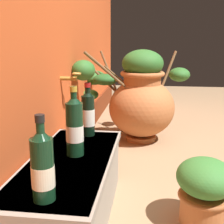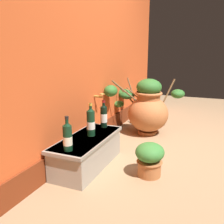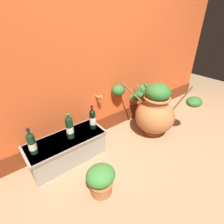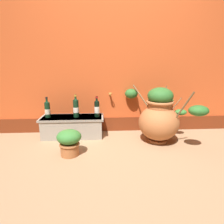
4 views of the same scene
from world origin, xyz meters
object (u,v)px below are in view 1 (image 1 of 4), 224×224
terracotta_urn (139,97)px  potted_shrub (205,189)px  wine_bottle_left (88,113)px  wine_bottle_middle (42,165)px  wine_bottle_right (75,126)px

terracotta_urn → potted_shrub: terracotta_urn is taller
wine_bottle_left → wine_bottle_middle: (-0.69, 0.01, -0.01)m
wine_bottle_left → wine_bottle_right: wine_bottle_right is taller
wine_bottle_right → wine_bottle_left: bearing=-0.1°
wine_bottle_left → potted_shrub: wine_bottle_left is taller
wine_bottle_left → terracotta_urn: bearing=-16.5°
terracotta_urn → wine_bottle_right: size_ratio=3.00×
terracotta_urn → potted_shrub: bearing=-163.4°
wine_bottle_middle → potted_shrub: size_ratio=0.95×
potted_shrub → wine_bottle_right: bearing=88.7°
terracotta_urn → wine_bottle_right: 1.14m
wine_bottle_middle → wine_bottle_right: bearing=-0.8°
wine_bottle_left → wine_bottle_right: size_ratio=0.92×
wine_bottle_right → potted_shrub: (-0.01, -0.58, -0.26)m
terracotta_urn → wine_bottle_middle: 1.53m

